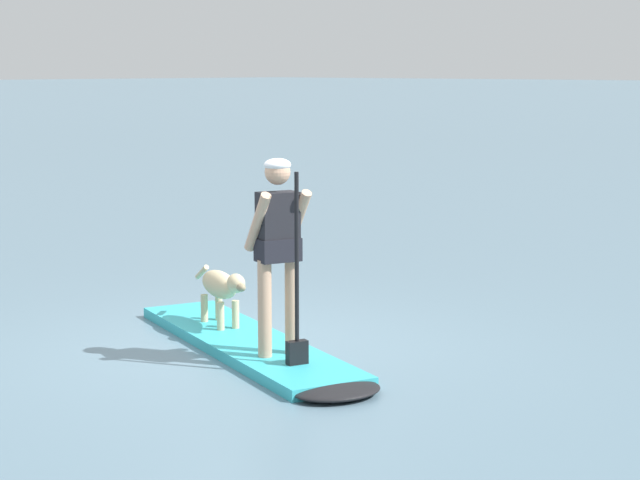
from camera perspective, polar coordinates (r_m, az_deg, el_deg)
ground_plane at (r=10.28m, az=-3.80°, el=-5.60°), size 400.00×400.00×0.00m
paddleboard at (r=10.07m, az=-3.26°, el=-5.61°), size 3.72×1.90×0.10m
person_paddler at (r=9.45m, az=-2.13°, el=-0.12°), size 0.67×0.58×1.70m
dog at (r=10.67m, az=-5.09°, el=-2.41°), size 1.09×0.45×0.57m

